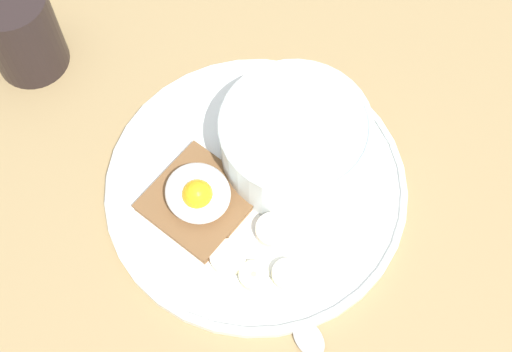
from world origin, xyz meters
The scene contains 10 objects.
ground_plane centered at (0.00, 0.00, 1.00)cm, with size 120.00×120.00×2.00cm, color #9D8154.
plate centered at (0.00, 0.00, 2.80)cm, with size 29.12×29.12×1.60cm.
oatmeal_bowl centered at (0.44, -4.83, 6.18)cm, with size 14.26×14.26×6.43cm.
toast_slice centered at (2.11, 5.28, 3.61)cm, with size 10.35×10.35×1.07cm.
poached_egg centered at (2.01, 5.35, 5.51)cm, with size 6.33×5.93×3.62cm.
banana_slice_front centered at (-4.70, 2.15, 3.73)cm, with size 4.22×4.14×1.64cm.
banana_slice_left centered at (-6.79, 6.25, 3.45)cm, with size 3.30×3.32×0.97cm.
banana_slice_back centered at (-8.68, 3.96, 3.57)cm, with size 3.68×3.63×1.28cm.
banana_slice_right centered at (-3.96, 6.87, 3.50)cm, with size 4.04×4.03×1.07cm.
coffee_mug centered at (27.30, 7.79, 6.97)cm, with size 9.60×9.09×9.69cm.
Camera 1 is at (-22.03, 19.41, 64.80)cm, focal length 50.00 mm.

